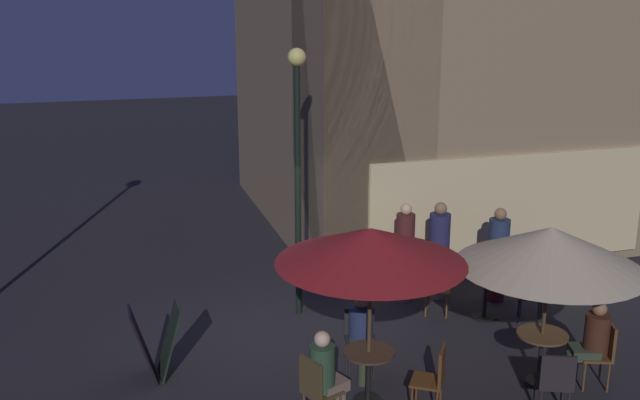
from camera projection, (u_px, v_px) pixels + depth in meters
ground_plane at (261, 333)px, 11.13m from camera, size 60.00×60.00×0.00m
cafe_building at (407, 51)px, 14.72m from camera, size 8.18×8.37×8.09m
street_lamp_near_corner at (298, 147)px, 11.13m from camera, size 0.28×0.28×4.33m
menu_sandwich_board at (156, 342)px, 9.71m from camera, size 0.69×0.57×1.00m
cafe_table_0 at (368, 368)px, 9.05m from camera, size 0.65×0.65×0.74m
cafe_table_1 at (541, 349)px, 9.51m from camera, size 0.67×0.67×0.75m
cafe_table_2 at (486, 285)px, 11.54m from camera, size 0.72×0.72×0.78m
patio_umbrella_0 at (371, 246)px, 8.62m from camera, size 2.35×2.35×2.37m
patio_umbrella_1 at (550, 248)px, 9.13m from camera, size 2.42×2.42×2.23m
cafe_chair_0 at (316, 387)px, 8.52m from camera, size 0.52×0.52×0.93m
cafe_chair_1 at (435, 375)px, 8.80m from camera, size 0.54×0.54×0.92m
cafe_chair_2 at (360, 334)px, 9.86m from camera, size 0.50×0.50×0.90m
cafe_chair_3 at (555, 379)px, 8.71m from camera, size 0.54×0.54×0.90m
cafe_chair_4 at (602, 349)px, 9.46m from camera, size 0.50×0.50×0.92m
cafe_chair_5 at (537, 291)px, 11.40m from camera, size 0.54×0.54×0.90m
cafe_chair_6 at (432, 282)px, 11.73m from camera, size 0.58×0.58×0.94m
patron_seated_0 at (326, 372)px, 8.57m from camera, size 0.51×0.43×1.25m
patron_seated_1 at (361, 330)px, 9.69m from camera, size 0.41×0.53×1.20m
patron_seated_2 at (592, 339)px, 9.43m from camera, size 0.52×0.43×1.22m
patron_standing_3 at (439, 250)px, 12.29m from camera, size 0.36×0.36×1.73m
patron_standing_4 at (498, 255)px, 12.18m from camera, size 0.36×0.36×1.66m
patron_standing_5 at (405, 252)px, 12.18m from camera, size 0.32×0.32×1.74m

